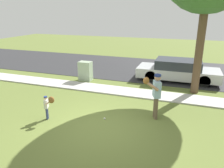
% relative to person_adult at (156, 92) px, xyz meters
% --- Properties ---
extents(ground_plane, '(48.00, 48.00, 0.00)m').
position_rel_person_adult_xyz_m(ground_plane, '(-1.69, 2.25, -1.08)').
color(ground_plane, olive).
extents(sidewalk_strip, '(36.00, 1.20, 0.06)m').
position_rel_person_adult_xyz_m(sidewalk_strip, '(-1.69, 2.35, -1.05)').
color(sidewalk_strip, beige).
rests_on(sidewalk_strip, ground).
extents(road_surface, '(36.00, 6.80, 0.02)m').
position_rel_person_adult_xyz_m(road_surface, '(-1.69, 7.35, -1.07)').
color(road_surface, '#2D2D30').
rests_on(road_surface, ground).
extents(person_adult, '(0.65, 0.80, 1.73)m').
position_rel_person_adult_xyz_m(person_adult, '(0.00, 0.00, 0.00)').
color(person_adult, brown).
rests_on(person_adult, ground).
extents(person_child, '(0.50, 0.31, 0.96)m').
position_rel_person_adult_xyz_m(person_child, '(-3.70, -1.42, -0.44)').
color(person_child, navy).
rests_on(person_child, ground).
extents(baseball, '(0.07, 0.07, 0.07)m').
position_rel_person_adult_xyz_m(baseball, '(-1.74, -0.74, -1.04)').
color(baseball, white).
rests_on(baseball, ground).
extents(utility_cabinet, '(0.73, 0.51, 1.12)m').
position_rel_person_adult_xyz_m(utility_cabinet, '(-4.56, 3.46, -0.52)').
color(utility_cabinet, '#9EB293').
rests_on(utility_cabinet, ground).
extents(parked_sedan_silver, '(4.60, 1.80, 1.23)m').
position_rel_person_adult_xyz_m(parked_sedan_silver, '(0.53, 5.25, -0.46)').
color(parked_sedan_silver, silver).
rests_on(parked_sedan_silver, road_surface).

